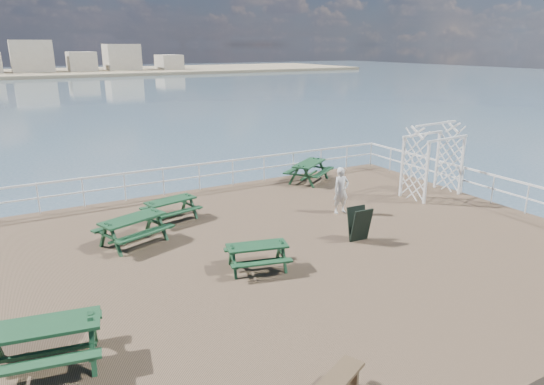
{
  "coord_description": "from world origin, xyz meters",
  "views": [
    {
      "loc": [
        -6.54,
        -11.01,
        5.62
      ],
      "look_at": [
        0.62,
        1.94,
        1.1
      ],
      "focal_mm": 32.0,
      "sensor_mm": 36.0,
      "label": 1
    }
  ],
  "objects_px": {
    "picnic_table_c": "(309,168)",
    "picnic_table_e": "(257,251)",
    "picnic_table_d": "(42,336)",
    "trellis_arbor": "(432,164)",
    "picnic_table_b": "(133,225)",
    "picnic_table_a": "(171,205)",
    "person": "(341,190)"
  },
  "relations": [
    {
      "from": "trellis_arbor",
      "to": "person",
      "type": "height_order",
      "value": "trellis_arbor"
    },
    {
      "from": "person",
      "to": "picnic_table_e",
      "type": "bearing_deg",
      "value": -148.21
    },
    {
      "from": "picnic_table_b",
      "to": "picnic_table_e",
      "type": "height_order",
      "value": "picnic_table_b"
    },
    {
      "from": "picnic_table_a",
      "to": "picnic_table_c",
      "type": "height_order",
      "value": "picnic_table_c"
    },
    {
      "from": "picnic_table_b",
      "to": "picnic_table_c",
      "type": "distance_m",
      "value": 8.82
    },
    {
      "from": "picnic_table_a",
      "to": "person",
      "type": "xyz_separation_m",
      "value": [
        5.38,
        -2.16,
        0.29
      ]
    },
    {
      "from": "picnic_table_b",
      "to": "person",
      "type": "bearing_deg",
      "value": -25.89
    },
    {
      "from": "picnic_table_c",
      "to": "picnic_table_e",
      "type": "distance_m",
      "value": 8.7
    },
    {
      "from": "picnic_table_c",
      "to": "picnic_table_b",
      "type": "bearing_deg",
      "value": 167.03
    },
    {
      "from": "picnic_table_a",
      "to": "trellis_arbor",
      "type": "relative_size",
      "value": 0.67
    },
    {
      "from": "trellis_arbor",
      "to": "picnic_table_c",
      "type": "bearing_deg",
      "value": 122.43
    },
    {
      "from": "picnic_table_a",
      "to": "picnic_table_b",
      "type": "bearing_deg",
      "value": -151.04
    },
    {
      "from": "picnic_table_c",
      "to": "picnic_table_e",
      "type": "bearing_deg",
      "value": -166.21
    },
    {
      "from": "picnic_table_b",
      "to": "trellis_arbor",
      "type": "distance_m",
      "value": 11.32
    },
    {
      "from": "picnic_table_c",
      "to": "trellis_arbor",
      "type": "relative_size",
      "value": 0.88
    },
    {
      "from": "picnic_table_b",
      "to": "person",
      "type": "height_order",
      "value": "person"
    },
    {
      "from": "picnic_table_c",
      "to": "picnic_table_e",
      "type": "relative_size",
      "value": 1.36
    },
    {
      "from": "picnic_table_b",
      "to": "trellis_arbor",
      "type": "height_order",
      "value": "trellis_arbor"
    },
    {
      "from": "picnic_table_d",
      "to": "trellis_arbor",
      "type": "xyz_separation_m",
      "value": [
        14.09,
        4.25,
        0.63
      ]
    },
    {
      "from": "picnic_table_d",
      "to": "person",
      "type": "height_order",
      "value": "person"
    },
    {
      "from": "trellis_arbor",
      "to": "picnic_table_b",
      "type": "bearing_deg",
      "value": 170.86
    },
    {
      "from": "picnic_table_a",
      "to": "picnic_table_c",
      "type": "bearing_deg",
      "value": 1.92
    },
    {
      "from": "picnic_table_b",
      "to": "picnic_table_d",
      "type": "bearing_deg",
      "value": -139.32
    },
    {
      "from": "picnic_table_a",
      "to": "picnic_table_e",
      "type": "distance_m",
      "value": 4.77
    },
    {
      "from": "picnic_table_a",
      "to": "trellis_arbor",
      "type": "xyz_separation_m",
      "value": [
        9.69,
        -2.17,
        0.74
      ]
    },
    {
      "from": "picnic_table_b",
      "to": "picnic_table_e",
      "type": "bearing_deg",
      "value": -73.57
    },
    {
      "from": "picnic_table_e",
      "to": "person",
      "type": "distance_m",
      "value": 5.24
    },
    {
      "from": "picnic_table_a",
      "to": "picnic_table_b",
      "type": "relative_size",
      "value": 0.84
    },
    {
      "from": "picnic_table_e",
      "to": "person",
      "type": "bearing_deg",
      "value": 43.01
    },
    {
      "from": "picnic_table_d",
      "to": "picnic_table_e",
      "type": "xyz_separation_m",
      "value": [
        5.22,
        1.72,
        -0.14
      ]
    },
    {
      "from": "picnic_table_b",
      "to": "picnic_table_d",
      "type": "relative_size",
      "value": 1.01
    },
    {
      "from": "picnic_table_c",
      "to": "trellis_arbor",
      "type": "xyz_separation_m",
      "value": [
        3.05,
        -3.94,
        0.65
      ]
    }
  ]
}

